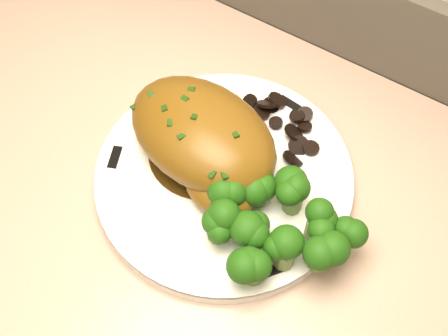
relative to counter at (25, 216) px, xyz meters
The scene contains 9 objects.
counter is the anchor object (origin of this frame).
plate 0.57m from the counter, ahead, with size 0.28×0.28×0.02m, color white.
rim_accent_0 0.62m from the counter, 24.86° to the left, with size 0.03×0.01×0.00m, color black.
rim_accent_1 0.51m from the counter, ahead, with size 0.03×0.01×0.00m, color black.
rim_accent_2 0.65m from the counter, ahead, with size 0.03×0.01×0.00m, color black.
gravy_pool 0.56m from the counter, 12.30° to the left, with size 0.12×0.12×0.00m, color #38240A.
chicken_breast 0.59m from the counter, 11.49° to the left, with size 0.19×0.15×0.07m.
mushroom_pile 0.61m from the counter, 19.34° to the left, with size 0.09×0.07×0.03m.
broccoli_florets 0.65m from the counter, ahead, with size 0.15×0.12×0.05m.
Camera 1 is at (0.38, 1.48, 1.34)m, focal length 45.00 mm.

